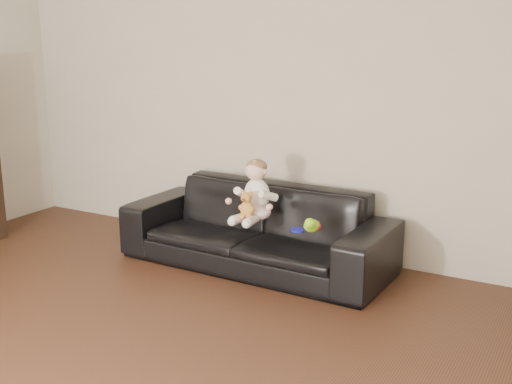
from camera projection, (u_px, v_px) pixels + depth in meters
The scene contains 7 objects.
wall_back at pixel (259, 95), 5.36m from camera, with size 5.00×5.00×0.00m, color #BDB39E.
sofa at pixel (257, 228), 5.06m from camera, with size 2.13×0.83×0.62m, color black.
baby at pixel (255, 194), 4.86m from camera, with size 0.31×0.39×0.47m.
teddy_bear at pixel (247, 205), 4.75m from camera, with size 0.11×0.11×0.20m.
toy_green at pixel (312, 226), 4.61m from camera, with size 0.11×0.14×0.09m, color #8FD118.
toy_rattle at pixel (317, 227), 4.64m from camera, with size 0.06×0.06×0.06m, color red.
toy_blue_disc at pixel (298, 230), 4.64m from camera, with size 0.10×0.10×0.01m, color #1718BB.
Camera 1 is at (2.61, -1.97, 1.81)m, focal length 45.00 mm.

